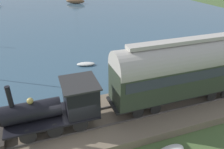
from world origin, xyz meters
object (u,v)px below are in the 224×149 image
(rowboat_near_shore, at_px, (86,64))
(rowboat_mid_harbor, at_px, (152,78))
(steam_locomotive, at_px, (61,104))
(sailboat_brown, at_px, (75,1))
(passenger_coach, at_px, (182,68))

(rowboat_near_shore, height_order, rowboat_mid_harbor, rowboat_mid_harbor)
(steam_locomotive, bearing_deg, rowboat_mid_harbor, -63.55)
(steam_locomotive, xyz_separation_m, rowboat_mid_harbor, (4.25, -8.54, -2.05))
(sailboat_brown, relative_size, rowboat_mid_harbor, 3.41)
(sailboat_brown, relative_size, rowboat_near_shore, 4.06)
(sailboat_brown, distance_m, rowboat_mid_harbor, 41.79)
(passenger_coach, relative_size, rowboat_mid_harbor, 4.30)
(passenger_coach, xyz_separation_m, sailboat_brown, (46.02, -1.46, -2.52))
(rowboat_near_shore, bearing_deg, steam_locomotive, 172.14)
(steam_locomotive, distance_m, rowboat_mid_harbor, 9.76)
(steam_locomotive, distance_m, sailboat_brown, 47.04)
(passenger_coach, height_order, rowboat_mid_harbor, passenger_coach)
(steam_locomotive, xyz_separation_m, sailboat_brown, (46.02, -9.62, -1.52))
(steam_locomotive, xyz_separation_m, passenger_coach, (-0.00, -8.16, 0.99))
(passenger_coach, xyz_separation_m, rowboat_mid_harbor, (4.25, -0.38, -3.04))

